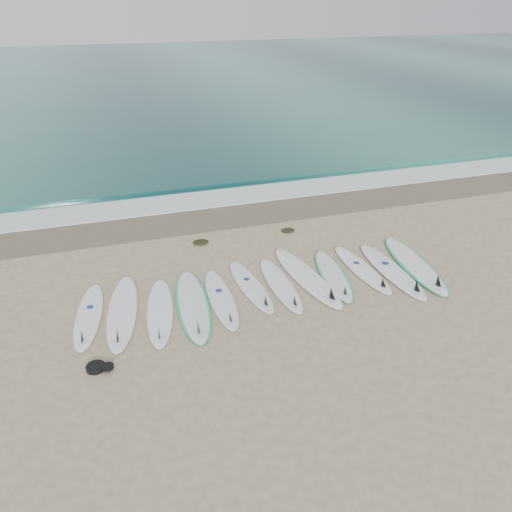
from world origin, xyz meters
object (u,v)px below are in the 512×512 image
object	(u,v)px
surfboard_6	(281,285)
surfboard_0	(88,317)
leash_coil	(98,367)
surfboard_11	(415,265)

from	to	relation	value
surfboard_6	surfboard_0	bearing A→B (deg)	-179.87
leash_coil	surfboard_0	bearing A→B (deg)	94.31
surfboard_0	leash_coil	distance (m)	1.60
surfboard_6	leash_coil	xyz separation A→B (m)	(-3.88, -1.53, -0.00)
surfboard_6	leash_coil	world-z (taller)	surfboard_6
surfboard_0	leash_coil	xyz separation A→B (m)	(0.12, -1.60, -0.00)
surfboard_0	surfboard_6	size ratio (longest dim) A/B	1.00
surfboard_6	surfboard_11	xyz separation A→B (m)	(3.29, -0.11, 0.00)
surfboard_6	surfboard_11	world-z (taller)	surfboard_11
surfboard_0	surfboard_6	distance (m)	4.00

